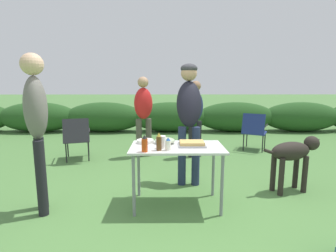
% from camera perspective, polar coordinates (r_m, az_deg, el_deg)
% --- Properties ---
extents(ground_plane, '(60.00, 60.00, 0.00)m').
position_cam_1_polar(ground_plane, '(3.37, 1.91, -16.72)').
color(ground_plane, '#4C7A3D').
extents(shrub_hedge, '(14.40, 0.90, 0.90)m').
position_cam_1_polar(shrub_hedge, '(7.97, 0.47, 1.97)').
color(shrub_hedge, '#234C1E').
rests_on(shrub_hedge, ground).
extents(folding_table, '(1.10, 0.64, 0.74)m').
position_cam_1_polar(folding_table, '(3.14, 1.98, -5.78)').
color(folding_table, silver).
rests_on(folding_table, ground).
extents(food_tray, '(0.32, 0.25, 0.06)m').
position_cam_1_polar(food_tray, '(3.14, 5.21, -3.86)').
color(food_tray, '#9E9EA3').
rests_on(food_tray, folding_table).
extents(plate_stack, '(0.21, 0.21, 0.04)m').
position_cam_1_polar(plate_stack, '(3.29, -5.00, -3.34)').
color(plate_stack, white).
rests_on(plate_stack, folding_table).
extents(mixing_bowl, '(0.26, 0.26, 0.07)m').
position_cam_1_polar(mixing_bowl, '(3.25, -0.71, -3.18)').
color(mixing_bowl, '#ADBC99').
rests_on(mixing_bowl, folding_table).
extents(paper_cup_stack, '(0.08, 0.08, 0.14)m').
position_cam_1_polar(paper_cup_stack, '(3.01, -1.25, -3.51)').
color(paper_cup_stack, white).
rests_on(paper_cup_stack, folding_table).
extents(hot_sauce_bottle, '(0.07, 0.07, 0.19)m').
position_cam_1_polar(hot_sauce_bottle, '(2.86, -5.12, -3.89)').
color(hot_sauce_bottle, '#CC4214').
rests_on(hot_sauce_bottle, folding_table).
extents(beer_bottle, '(0.06, 0.06, 0.20)m').
position_cam_1_polar(beer_bottle, '(2.91, -2.00, -3.49)').
color(beer_bottle, brown).
rests_on(beer_bottle, folding_table).
extents(mayo_bottle, '(0.06, 0.06, 0.14)m').
position_cam_1_polar(mayo_bottle, '(2.92, 0.02, -4.00)').
color(mayo_bottle, silver).
rests_on(mayo_bottle, folding_table).
extents(standing_person_in_olive_jacket, '(0.38, 0.52, 1.76)m').
position_cam_1_polar(standing_person_in_olive_jacket, '(3.83, 4.59, 3.94)').
color(standing_person_in_olive_jacket, '#232D4C').
rests_on(standing_person_in_olive_jacket, ground).
extents(standing_person_in_gray_fleece, '(0.37, 0.41, 1.80)m').
position_cam_1_polar(standing_person_in_gray_fleece, '(3.23, -26.74, 1.69)').
color(standing_person_in_gray_fleece, black).
rests_on(standing_person_in_gray_fleece, ground).
extents(standing_person_with_beanie, '(0.44, 0.38, 1.60)m').
position_cam_1_polar(standing_person_with_beanie, '(5.23, -5.37, 3.62)').
color(standing_person_with_beanie, '#4C473D').
rests_on(standing_person_with_beanie, ground).
extents(standing_person_in_red_jacket, '(0.34, 0.26, 1.52)m').
position_cam_1_polar(standing_person_in_red_jacket, '(5.20, 5.97, 3.23)').
color(standing_person_in_red_jacket, black).
rests_on(standing_person_in_red_jacket, ground).
extents(dog, '(0.90, 0.40, 0.76)m').
position_cam_1_polar(dog, '(3.96, 25.67, -5.49)').
color(dog, '#28231E').
rests_on(dog, ground).
extents(camp_chair_green_behind_table, '(0.68, 0.74, 0.83)m').
position_cam_1_polar(camp_chair_green_behind_table, '(6.02, 18.26, -0.77)').
color(camp_chair_green_behind_table, navy).
rests_on(camp_chair_green_behind_table, ground).
extents(camp_chair_near_hedge, '(0.61, 0.69, 0.83)m').
position_cam_1_polar(camp_chair_near_hedge, '(5.27, -19.23, -2.22)').
color(camp_chair_near_hedge, '#232328').
rests_on(camp_chair_near_hedge, ground).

